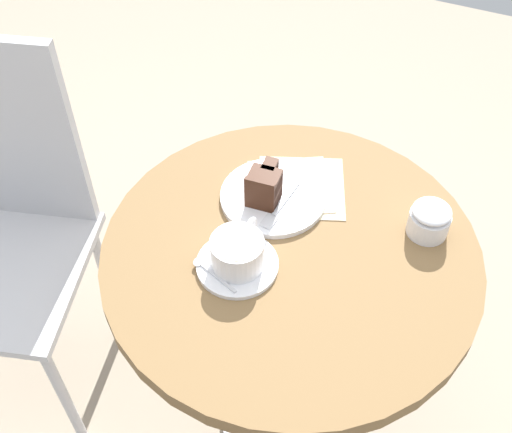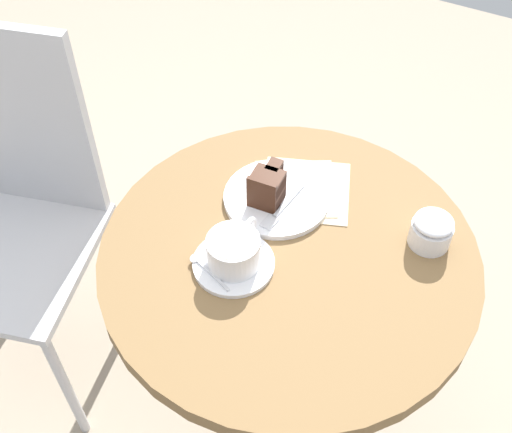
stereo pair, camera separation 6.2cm
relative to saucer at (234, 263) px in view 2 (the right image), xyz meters
The scene contains 11 objects.
ground_plane 0.71m from the saucer, 44.11° to the right, with size 4.40×4.40×0.01m, color gray.
cafe_table 0.16m from the saucer, 44.11° to the right, with size 0.68×0.68×0.69m.
saucer is the anchor object (origin of this frame).
coffee_cup 0.03m from the saucer, 10.99° to the right, with size 0.13×0.09×0.06m.
teaspoon 0.05m from the saucer, 133.52° to the left, with size 0.05×0.10×0.00m.
cake_plate 0.17m from the saucer, ahead, with size 0.20×0.20×0.01m.
cake_slice 0.16m from the saucer, ahead, with size 0.08×0.06×0.07m.
fork 0.14m from the saucer, ahead, with size 0.13×0.03×0.00m.
napkin 0.22m from the saucer, ahead, with size 0.22×0.23×0.00m.
cafe_chair 0.59m from the saucer, 88.81° to the left, with size 0.47×0.47×0.94m.
sugar_pot 0.35m from the saucer, 53.34° to the right, with size 0.07×0.07×0.07m.
Camera 2 is at (-0.66, -0.29, 1.58)m, focal length 45.00 mm.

